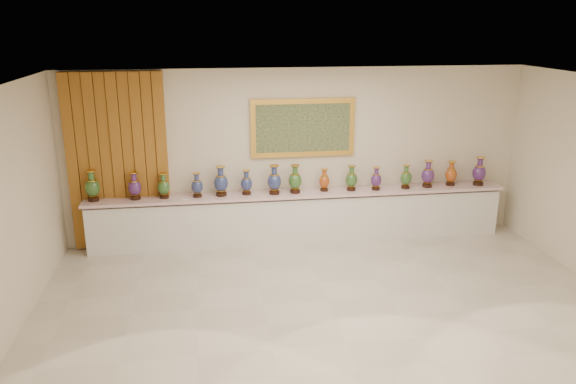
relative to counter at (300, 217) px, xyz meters
name	(u,v)px	position (x,y,z in m)	size (l,w,h in m)	color
ground	(327,300)	(0.00, -2.27, -0.44)	(8.00, 8.00, 0.00)	beige
room	(149,157)	(-2.53, 0.17, 1.14)	(8.00, 8.00, 8.00)	beige
counter	(300,217)	(0.00, 0.00, 0.00)	(7.28, 0.48, 0.90)	white
vase_0	(92,187)	(-3.45, 0.01, 0.70)	(0.30, 0.30, 0.52)	black
vase_1	(135,187)	(-2.78, 0.00, 0.67)	(0.27, 0.27, 0.46)	black
vase_2	(164,187)	(-2.31, -0.01, 0.66)	(0.25, 0.25, 0.43)	black
vase_3	(197,186)	(-1.76, -0.02, 0.65)	(0.25, 0.25, 0.42)	black
vase_4	(221,183)	(-1.36, -0.01, 0.69)	(0.26, 0.26, 0.51)	black
vase_5	(246,184)	(-0.93, 0.00, 0.65)	(0.23, 0.23, 0.43)	black
vase_6	(274,181)	(-0.45, -0.05, 0.69)	(0.28, 0.28, 0.51)	black
vase_7	(295,180)	(-0.09, -0.03, 0.68)	(0.29, 0.29, 0.49)	black
vase_8	(324,181)	(0.43, 0.01, 0.64)	(0.19, 0.19, 0.40)	black
vase_9	(351,179)	(0.90, -0.02, 0.66)	(0.22, 0.22, 0.44)	black
vase_10	(376,180)	(1.34, -0.06, 0.65)	(0.21, 0.21, 0.41)	black
vase_11	(406,178)	(1.89, -0.05, 0.65)	(0.20, 0.20, 0.43)	black
vase_12	(428,175)	(2.30, -0.02, 0.68)	(0.23, 0.23, 0.49)	black
vase_13	(451,174)	(2.75, 0.02, 0.66)	(0.22, 0.22, 0.45)	black
vase_14	(479,172)	(3.26, -0.03, 0.70)	(0.29, 0.29, 0.52)	black
label_card	(185,199)	(-1.96, -0.14, 0.47)	(0.10, 0.06, 0.00)	white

